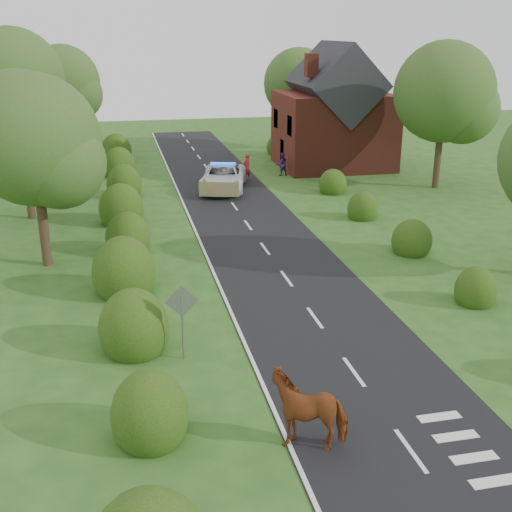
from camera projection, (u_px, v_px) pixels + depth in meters
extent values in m
plane|color=#2A551E|center=(354.00, 372.00, 19.69)|extent=(120.00, 120.00, 0.00)
cube|color=black|center=(252.00, 231.00, 33.50)|extent=(6.00, 70.00, 0.02)
cube|color=white|center=(411.00, 450.00, 16.00)|extent=(0.12, 1.80, 0.01)
cube|color=white|center=(354.00, 372.00, 19.68)|extent=(0.12, 1.80, 0.01)
cube|color=white|center=(315.00, 318.00, 23.37)|extent=(0.12, 1.80, 0.01)
cube|color=white|center=(287.00, 278.00, 27.05)|extent=(0.12, 1.80, 0.01)
cube|color=white|center=(265.00, 249.00, 30.73)|extent=(0.12, 1.80, 0.01)
cube|color=white|center=(248.00, 225.00, 34.41)|extent=(0.12, 1.80, 0.01)
cube|color=white|center=(234.00, 206.00, 38.10)|extent=(0.12, 1.80, 0.01)
cube|color=white|center=(223.00, 191.00, 41.78)|extent=(0.12, 1.80, 0.01)
cube|color=white|center=(214.00, 178.00, 45.46)|extent=(0.12, 1.80, 0.01)
cube|color=white|center=(206.00, 166.00, 49.15)|extent=(0.12, 1.80, 0.01)
cube|color=white|center=(199.00, 157.00, 52.83)|extent=(0.12, 1.80, 0.01)
cube|color=white|center=(193.00, 149.00, 56.51)|extent=(0.12, 1.80, 0.01)
cube|color=white|center=(188.00, 141.00, 60.19)|extent=(0.12, 1.80, 0.01)
cube|color=white|center=(183.00, 135.00, 63.88)|extent=(0.12, 1.80, 0.01)
cube|color=white|center=(197.00, 234.00, 32.91)|extent=(0.12, 70.00, 0.01)
cube|color=white|center=(495.00, 481.00, 14.90)|extent=(1.20, 0.35, 0.01)
cube|color=white|center=(474.00, 458.00, 15.73)|extent=(1.20, 0.35, 0.01)
cube|color=white|center=(456.00, 436.00, 16.56)|extent=(1.20, 0.35, 0.01)
cube|color=white|center=(439.00, 417.00, 17.39)|extent=(1.20, 0.35, 0.01)
ellipsoid|color=#193B0E|center=(150.00, 415.00, 16.36)|extent=(2.00, 2.10, 2.40)
ellipsoid|color=#193B0E|center=(134.00, 329.00, 20.89)|extent=(2.30, 2.41, 2.70)
ellipsoid|color=#193B0E|center=(124.00, 273.00, 25.43)|extent=(2.50, 2.62, 3.00)
ellipsoid|color=#193B0E|center=(128.00, 238.00, 30.14)|extent=(2.10, 2.20, 2.50)
ellipsoid|color=#193B0E|center=(121.00, 209.00, 34.67)|extent=(2.40, 2.52, 2.80)
ellipsoid|color=#193B0E|center=(124.00, 185.00, 40.28)|extent=(2.20, 2.31, 2.60)
ellipsoid|color=#193B0E|center=(119.00, 166.00, 45.75)|extent=(2.30, 2.41, 2.70)
ellipsoid|color=#193B0E|center=(117.00, 151.00, 51.24)|extent=(2.40, 2.52, 2.80)
ellipsoid|color=#193B0E|center=(475.00, 291.00, 24.49)|extent=(1.60, 1.68, 1.90)
ellipsoid|color=#193B0E|center=(412.00, 241.00, 30.04)|extent=(1.90, 2.00, 2.10)
ellipsoid|color=#193B0E|center=(363.00, 209.00, 35.55)|extent=(1.70, 1.78, 2.00)
ellipsoid|color=#193B0E|center=(333.00, 184.00, 41.14)|extent=(1.80, 1.89, 2.00)
ellipsoid|color=#193B0E|center=(277.00, 148.00, 53.99)|extent=(1.70, 1.78, 2.00)
cylinder|color=#332316|center=(43.00, 222.00, 28.06)|extent=(0.44, 0.44, 3.96)
sphere|color=#2B5A1D|center=(34.00, 140.00, 26.86)|extent=(5.60, 5.60, 5.60)
sphere|color=#4C642B|center=(59.00, 163.00, 26.84)|extent=(3.92, 3.92, 3.92)
cylinder|color=#332316|center=(28.00, 185.00, 35.16)|extent=(0.44, 0.44, 3.74)
sphere|color=#2B5A1D|center=(21.00, 123.00, 34.02)|extent=(5.60, 5.60, 5.60)
sphere|color=#4C642B|center=(41.00, 140.00, 33.99)|extent=(3.92, 3.92, 3.92)
cylinder|color=#332316|center=(21.00, 146.00, 43.88)|extent=(0.44, 0.44, 4.84)
sphere|color=#2B5A1D|center=(13.00, 79.00, 42.41)|extent=(6.80, 6.80, 6.80)
sphere|color=#4C642B|center=(32.00, 97.00, 42.39)|extent=(4.76, 4.76, 4.76)
cylinder|color=#332316|center=(67.00, 129.00, 53.70)|extent=(0.44, 0.44, 4.18)
sphere|color=#2B5A1D|center=(63.00, 82.00, 52.43)|extent=(6.00, 6.00, 6.00)
sphere|color=#4C642B|center=(77.00, 94.00, 52.41)|extent=(4.20, 4.20, 4.20)
cylinder|color=#332316|center=(438.00, 154.00, 42.04)|extent=(0.44, 0.44, 4.40)
sphere|color=#2B5A1D|center=(444.00, 92.00, 40.71)|extent=(6.40, 6.40, 6.40)
sphere|color=#4C642B|center=(464.00, 109.00, 40.68)|extent=(4.48, 4.48, 4.48)
cylinder|color=#332316|center=(298.00, 126.00, 55.84)|extent=(0.44, 0.44, 3.96)
sphere|color=#2B5A1D|center=(299.00, 84.00, 54.63)|extent=(6.00, 6.00, 6.00)
sphere|color=#4C642B|center=(312.00, 95.00, 54.60)|extent=(4.20, 4.20, 4.20)
cylinder|color=gray|center=(183.00, 327.00, 20.16)|extent=(0.08, 0.08, 2.20)
cube|color=gray|center=(182.00, 301.00, 19.85)|extent=(1.06, 0.04, 1.06)
cube|color=maroon|center=(333.00, 130.00, 48.32)|extent=(8.00, 7.00, 5.50)
cube|color=black|center=(335.00, 83.00, 47.16)|extent=(5.94, 7.40, 5.94)
cube|color=maroon|center=(311.00, 65.00, 44.35)|extent=(0.80, 0.80, 1.60)
imported|color=brown|center=(309.00, 411.00, 16.23)|extent=(2.55, 1.82, 1.63)
imported|color=silver|center=(223.00, 177.00, 41.85)|extent=(4.12, 6.40, 1.64)
cube|color=yellow|center=(219.00, 189.00, 39.07)|extent=(2.39, 0.67, 0.90)
cube|color=blue|center=(223.00, 164.00, 41.55)|extent=(1.65, 0.68, 0.14)
imported|color=#B22334|center=(247.00, 167.00, 44.65)|extent=(0.79, 0.77, 1.84)
imported|color=#3C2161|center=(282.00, 164.00, 45.98)|extent=(0.81, 0.64, 1.64)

